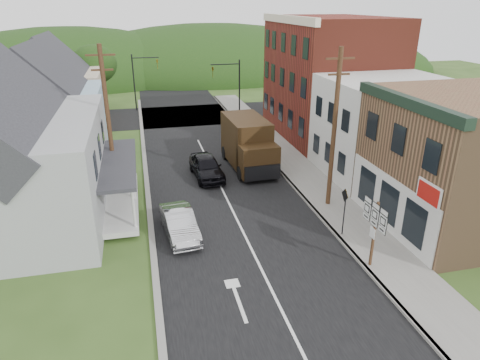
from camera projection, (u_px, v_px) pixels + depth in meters
ground at (251, 248)px, 20.83m from camera, size 120.00×120.00×0.00m
road at (214, 174)px, 29.81m from camera, size 9.00×90.00×0.02m
cross_road at (186, 115)px, 45.06m from camera, size 60.00×9.00×0.02m
sidewalk_right at (304, 176)px, 29.24m from camera, size 2.80×55.00×0.15m
curb_right at (286, 178)px, 28.96m from camera, size 0.20×55.00×0.15m
curb_left at (147, 191)px, 26.99m from camera, size 0.30×55.00×0.12m
storefront_tan at (464, 162)px, 21.90m from camera, size 8.00×8.00×7.00m
storefront_white at (385, 128)px, 28.72m from camera, size 8.00×7.00×6.50m
storefront_red at (328, 79)px, 36.57m from camera, size 8.00×12.00×10.00m
house_blue at (54, 108)px, 32.31m from camera, size 7.14×8.16×7.28m
house_cream at (63, 87)px, 40.28m from camera, size 7.14×8.16×7.28m
utility_pole_right at (334, 129)px, 23.37m from camera, size 1.60×0.26×9.00m
utility_pole_left at (108, 122)px, 24.82m from camera, size 1.60×0.26×9.00m
traffic_signal_right at (232, 84)px, 41.39m from camera, size 2.87×0.20×6.00m
traffic_signal_left at (140, 76)px, 45.83m from camera, size 2.87×0.20×6.00m
tree_left_d at (94, 64)px, 45.74m from camera, size 4.80×4.80×6.94m
forested_ridge at (166, 75)px, 70.19m from camera, size 90.00×30.00×16.00m
silver_sedan at (180, 224)px, 21.68m from camera, size 1.84×4.25×1.36m
dark_sedan at (207, 167)px, 28.90m from camera, size 2.12×4.61×1.53m
delivery_van at (248, 144)px, 30.23m from camera, size 2.85×6.42×3.53m
route_sign_cluster at (374, 225)px, 18.46m from camera, size 0.17×1.79×3.13m
warning_sign at (344, 205)px, 21.14m from camera, size 0.11×0.71×2.55m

